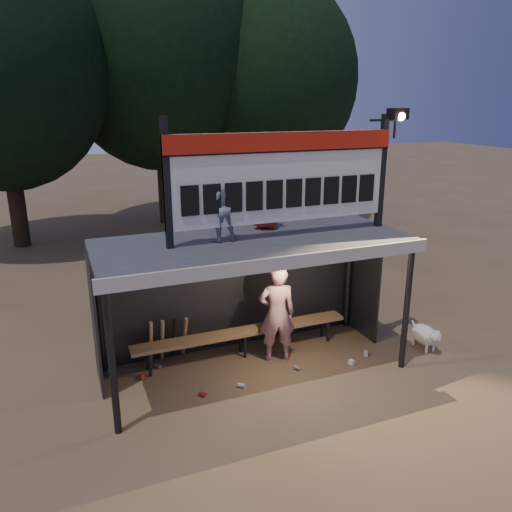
{
  "coord_description": "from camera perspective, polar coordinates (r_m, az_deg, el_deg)",
  "views": [
    {
      "loc": [
        -2.85,
        -7.11,
        4.4
      ],
      "look_at": [
        0.2,
        0.4,
        1.9
      ],
      "focal_mm": 35.0,
      "sensor_mm": 36.0,
      "label": 1
    }
  ],
  "objects": [
    {
      "name": "player",
      "position": [
        8.76,
        2.42,
        -6.57
      ],
      "size": [
        0.73,
        0.57,
        1.76
      ],
      "primitive_type": "imported",
      "rotation": [
        0.0,
        0.0,
        2.88
      ],
      "color": "silver",
      "rests_on": "ground"
    },
    {
      "name": "scoreboard_assembly",
      "position": [
        7.95,
        3.55,
        9.34
      ],
      "size": [
        4.1,
        0.27,
        1.99
      ],
      "color": "black",
      "rests_on": "dugout_shelter"
    },
    {
      "name": "litter",
      "position": [
        8.74,
        0.38,
        -12.79
      ],
      "size": [
        3.99,
        1.29,
        0.08
      ],
      "color": "#AB271D",
      "rests_on": "ground"
    },
    {
      "name": "bats",
      "position": [
        9.0,
        -10.03,
        -9.31
      ],
      "size": [
        0.68,
        0.35,
        0.84
      ],
      "color": "#A7824E",
      "rests_on": "ground"
    },
    {
      "name": "dog",
      "position": [
        9.86,
        18.85,
        -8.54
      ],
      "size": [
        0.36,
        0.81,
        0.49
      ],
      "color": "silver",
      "rests_on": "ground"
    },
    {
      "name": "child_a",
      "position": [
        7.72,
        -4.25,
        5.72
      ],
      "size": [
        0.55,
        0.43,
        1.11
      ],
      "primitive_type": "imported",
      "rotation": [
        0.0,
        0.0,
        3.16
      ],
      "color": "gray",
      "rests_on": "dugout_shelter"
    },
    {
      "name": "ground",
      "position": [
        8.83,
        -0.23,
        -12.74
      ],
      "size": [
        80.0,
        80.0,
        0.0
      ],
      "primitive_type": "plane",
      "color": "brown",
      "rests_on": "ground"
    },
    {
      "name": "dugout_shelter",
      "position": [
        8.29,
        -0.88,
        -0.81
      ],
      "size": [
        5.1,
        2.08,
        2.32
      ],
      "color": "#3C3C3E",
      "rests_on": "ground"
    },
    {
      "name": "bench",
      "position": [
        9.08,
        -1.54,
        -8.76
      ],
      "size": [
        4.0,
        0.35,
        0.48
      ],
      "color": "#966F47",
      "rests_on": "ground"
    },
    {
      "name": "tree_right",
      "position": [
        19.29,
        2.04,
        19.48
      ],
      "size": [
        6.08,
        6.08,
        8.72
      ],
      "color": "black",
      "rests_on": "ground"
    },
    {
      "name": "tree_mid",
      "position": [
        19.08,
        -11.21,
        22.16
      ],
      "size": [
        7.22,
        7.22,
        10.36
      ],
      "color": "#302315",
      "rests_on": "ground"
    },
    {
      "name": "child_b",
      "position": [
        8.51,
        1.1,
        6.82
      ],
      "size": [
        0.65,
        0.57,
        1.11
      ],
      "primitive_type": "imported",
      "rotation": [
        0.0,
        0.0,
        2.63
      ],
      "color": "#AC281A",
      "rests_on": "dugout_shelter"
    }
  ]
}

